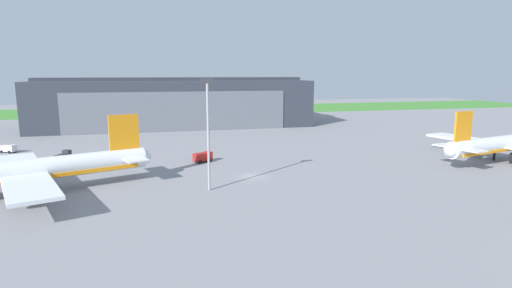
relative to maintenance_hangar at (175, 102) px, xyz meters
name	(u,v)px	position (x,y,z in m)	size (l,w,h in m)	color
ground_plane	(252,176)	(9.97, -88.11, -8.91)	(440.00, 440.00, 0.00)	gray
grass_field_strip	(187,110)	(9.97, 64.01, -8.87)	(440.00, 56.00, 0.08)	#448A34
maintenance_hangar	(175,102)	(0.00, 0.00, 0.00)	(101.68, 40.11, 18.73)	#2D333D
airliner_near_right	(18,172)	(-31.07, -91.10, -4.86)	(43.64, 37.28, 12.73)	silver
airliner_near_left	(508,144)	(70.98, -89.03, -4.68)	(42.14, 39.30, 12.52)	silver
pushback_tractor	(64,155)	(-29.88, -61.24, -7.90)	(3.37, 4.73, 2.09)	#2D2D33
fuel_bowser	(203,157)	(2.03, -72.33, -7.64)	(4.76, 3.62, 2.29)	#AD1E19
baggage_tug	(8,148)	(-45.58, -48.36, -7.79)	(4.49, 3.53, 2.10)	silver
apron_light_mast	(208,126)	(0.33, -95.58, 2.51)	(2.40, 0.50, 19.54)	#99999E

